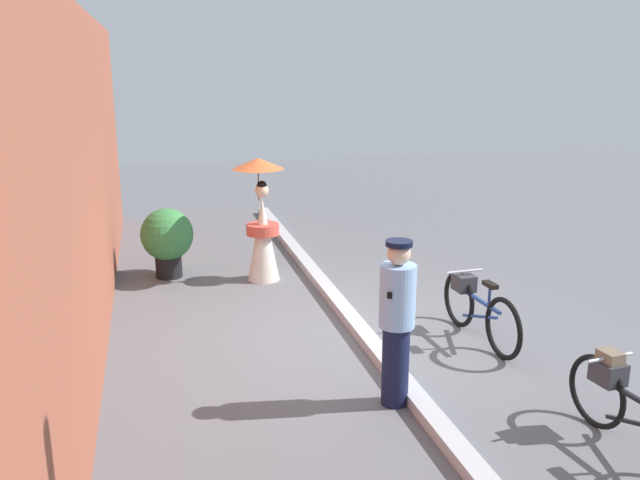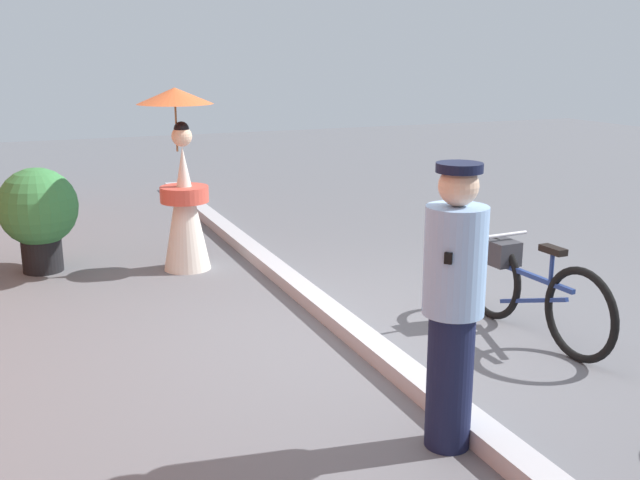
% 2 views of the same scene
% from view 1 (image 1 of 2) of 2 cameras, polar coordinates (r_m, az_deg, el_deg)
% --- Properties ---
extents(ground_plane, '(30.00, 30.00, 0.00)m').
position_cam_1_polar(ground_plane, '(8.19, 3.47, -8.09)').
color(ground_plane, slate).
extents(building_wall, '(14.00, 0.40, 3.78)m').
position_cam_1_polar(building_wall, '(7.33, -20.49, 3.68)').
color(building_wall, brown).
rests_on(building_wall, ground_plane).
extents(sidewalk_curb, '(14.00, 0.20, 0.12)m').
position_cam_1_polar(sidewalk_curb, '(8.17, 3.47, -7.70)').
color(sidewalk_curb, '#B2B2B7').
rests_on(sidewalk_curb, ground_plane).
extents(bicycle_near_officer, '(1.75, 0.48, 0.78)m').
position_cam_1_polar(bicycle_near_officer, '(6.33, 25.31, -12.70)').
color(bicycle_near_officer, black).
rests_on(bicycle_near_officer, ground_plane).
extents(bicycle_far_side, '(1.71, 0.48, 0.78)m').
position_cam_1_polar(bicycle_far_side, '(8.14, 13.26, -5.60)').
color(bicycle_far_side, black).
rests_on(bicycle_far_side, ground_plane).
extents(person_officer, '(0.34, 0.34, 1.63)m').
position_cam_1_polar(person_officer, '(6.34, 6.56, -6.74)').
color(person_officer, '#141938').
rests_on(person_officer, ground_plane).
extents(person_with_parasol, '(0.76, 0.76, 1.85)m').
position_cam_1_polar(person_with_parasol, '(9.99, -4.98, 1.62)').
color(person_with_parasol, silver).
rests_on(person_with_parasol, ground_plane).
extents(potted_plant_by_door, '(0.81, 0.79, 1.07)m').
position_cam_1_polar(potted_plant_by_door, '(10.43, -12.81, 0.20)').
color(potted_plant_by_door, black).
rests_on(potted_plant_by_door, ground_plane).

